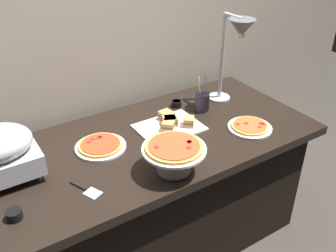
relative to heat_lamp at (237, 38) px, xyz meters
name	(u,v)px	position (x,y,z in m)	size (l,w,h in m)	color
ground_plane	(149,242)	(-0.66, -0.07, -1.19)	(8.00, 8.00, 0.00)	#38332D
back_wall	(99,36)	(-0.66, 0.43, 0.01)	(4.40, 0.04, 2.40)	#B7A893
buffet_table	(147,196)	(-0.66, -0.07, -0.81)	(1.90, 0.84, 0.76)	black
heat_lamp	(237,38)	(0.00, 0.00, 0.00)	(0.15, 0.29, 0.55)	#B7BABF
pizza_plate_front	(101,146)	(-0.88, 0.00, -0.42)	(0.26, 0.26, 0.03)	white
pizza_plate_center	(250,127)	(-0.10, -0.27, -0.42)	(0.25, 0.25, 0.03)	white
pizza_plate_raised_stand	(174,150)	(-0.66, -0.36, -0.31)	(0.30, 0.30, 0.15)	#595B60
sandwich_platter	(171,124)	(-0.46, -0.02, -0.41)	(0.35, 0.27, 0.06)	white
sauce_cup_near	(14,214)	(-1.37, -0.28, -0.41)	(0.06, 0.06, 0.04)	black
sauce_cup_far	(176,103)	(-0.29, 0.17, -0.41)	(0.06, 0.06, 0.04)	black
utensil_holder	(202,101)	(-0.19, 0.05, -0.37)	(0.08, 0.08, 0.23)	#383347
serving_spatula	(86,190)	(-1.07, -0.27, -0.43)	(0.10, 0.17, 0.01)	#B7BABF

